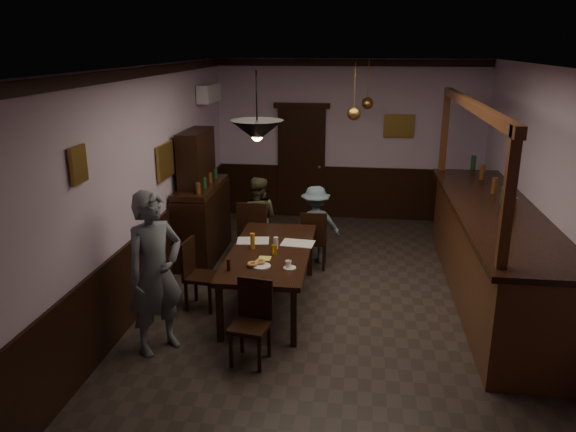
% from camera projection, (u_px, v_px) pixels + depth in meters
% --- Properties ---
extents(room, '(5.01, 8.01, 3.01)m').
position_uv_depth(room, '(341.00, 196.00, 6.77)').
color(room, '#2D2621').
rests_on(room, ground).
extents(dining_table, '(1.01, 2.20, 0.75)m').
position_uv_depth(dining_table, '(270.00, 255.00, 7.13)').
color(dining_table, black).
rests_on(dining_table, ground).
extents(chair_far_left, '(0.46, 0.46, 1.03)m').
position_uv_depth(chair_far_left, '(254.00, 231.00, 8.42)').
color(chair_far_left, black).
rests_on(chair_far_left, ground).
extents(chair_far_right, '(0.40, 0.40, 0.90)m').
position_uv_depth(chair_far_right, '(314.00, 238.00, 8.34)').
color(chair_far_right, black).
rests_on(chair_far_right, ground).
extents(chair_near, '(0.44, 0.44, 0.89)m').
position_uv_depth(chair_near, '(252.00, 317.00, 5.93)').
color(chair_near, black).
rests_on(chair_near, ground).
extents(chair_side, '(0.43, 0.43, 0.91)m').
position_uv_depth(chair_side, '(196.00, 271.00, 7.11)').
color(chair_side, black).
rests_on(chair_side, ground).
extents(person_standing, '(0.75, 0.79, 1.81)m').
position_uv_depth(person_standing, '(155.00, 273.00, 6.01)').
color(person_standing, slate).
rests_on(person_standing, ground).
extents(person_seated_left, '(0.66, 0.52, 1.33)m').
position_uv_depth(person_seated_left, '(257.00, 219.00, 8.66)').
color(person_seated_left, '#49472B').
rests_on(person_seated_left, ground).
extents(person_seated_right, '(0.88, 0.65, 1.21)m').
position_uv_depth(person_seated_right, '(315.00, 225.00, 8.57)').
color(person_seated_right, slate).
rests_on(person_seated_right, ground).
extents(newspaper_left, '(0.46, 0.36, 0.01)m').
position_uv_depth(newspaper_left, '(253.00, 241.00, 7.44)').
color(newspaper_left, silver).
rests_on(newspaper_left, dining_table).
extents(newspaper_right, '(0.45, 0.34, 0.01)m').
position_uv_depth(newspaper_right, '(298.00, 243.00, 7.34)').
color(newspaper_right, silver).
rests_on(newspaper_right, dining_table).
extents(napkin, '(0.15, 0.15, 0.00)m').
position_uv_depth(napkin, '(265.00, 258.00, 6.84)').
color(napkin, '#E3D653').
rests_on(napkin, dining_table).
extents(saucer, '(0.15, 0.15, 0.01)m').
position_uv_depth(saucer, '(290.00, 268.00, 6.54)').
color(saucer, white).
rests_on(saucer, dining_table).
extents(coffee_cup, '(0.08, 0.08, 0.07)m').
position_uv_depth(coffee_cup, '(288.00, 264.00, 6.54)').
color(coffee_cup, white).
rests_on(coffee_cup, saucer).
extents(pastry_plate, '(0.22, 0.22, 0.01)m').
position_uv_depth(pastry_plate, '(261.00, 266.00, 6.58)').
color(pastry_plate, white).
rests_on(pastry_plate, dining_table).
extents(pastry_ring_a, '(0.13, 0.13, 0.04)m').
position_uv_depth(pastry_ring_a, '(252.00, 264.00, 6.57)').
color(pastry_ring_a, '#C68C47').
rests_on(pastry_ring_a, pastry_plate).
extents(pastry_ring_b, '(0.13, 0.13, 0.04)m').
position_uv_depth(pastry_ring_b, '(260.00, 262.00, 6.64)').
color(pastry_ring_b, '#C68C47').
rests_on(pastry_ring_b, pastry_plate).
extents(soda_can, '(0.07, 0.07, 0.12)m').
position_uv_depth(soda_can, '(274.00, 250.00, 6.95)').
color(soda_can, gold).
rests_on(soda_can, dining_table).
extents(beer_glass, '(0.06, 0.06, 0.20)m').
position_uv_depth(beer_glass, '(253.00, 241.00, 7.15)').
color(beer_glass, '#BF721E').
rests_on(beer_glass, dining_table).
extents(water_glass, '(0.06, 0.06, 0.15)m').
position_uv_depth(water_glass, '(276.00, 243.00, 7.15)').
color(water_glass, silver).
rests_on(water_glass, dining_table).
extents(pepper_mill, '(0.04, 0.04, 0.14)m').
position_uv_depth(pepper_mill, '(228.00, 265.00, 6.45)').
color(pepper_mill, black).
rests_on(pepper_mill, dining_table).
extents(sideboard, '(0.54, 1.52, 2.01)m').
position_uv_depth(sideboard, '(201.00, 208.00, 8.72)').
color(sideboard, black).
rests_on(sideboard, ground).
extents(bar_counter, '(1.07, 4.62, 2.58)m').
position_uv_depth(bar_counter, '(493.00, 251.00, 7.37)').
color(bar_counter, '#512815').
rests_on(bar_counter, ground).
extents(door_back, '(0.90, 0.06, 2.10)m').
position_uv_depth(door_back, '(301.00, 164.00, 10.75)').
color(door_back, black).
rests_on(door_back, ground).
extents(ac_unit, '(0.20, 0.85, 0.30)m').
position_uv_depth(ac_unit, '(209.00, 93.00, 9.53)').
color(ac_unit, white).
rests_on(ac_unit, ground).
extents(picture_left_small, '(0.04, 0.28, 0.36)m').
position_uv_depth(picture_left_small, '(78.00, 165.00, 5.36)').
color(picture_left_small, olive).
rests_on(picture_left_small, ground).
extents(picture_left_large, '(0.04, 0.62, 0.48)m').
position_uv_depth(picture_left_large, '(166.00, 161.00, 7.77)').
color(picture_left_large, olive).
rests_on(picture_left_large, ground).
extents(picture_back, '(0.55, 0.04, 0.42)m').
position_uv_depth(picture_back, '(399.00, 126.00, 10.32)').
color(picture_back, olive).
rests_on(picture_back, ground).
extents(pendant_iron, '(0.56, 0.56, 0.73)m').
position_uv_depth(pendant_iron, '(257.00, 131.00, 5.87)').
color(pendant_iron, black).
rests_on(pendant_iron, ground).
extents(pendant_brass_mid, '(0.20, 0.20, 0.81)m').
position_uv_depth(pendant_brass_mid, '(354.00, 113.00, 8.04)').
color(pendant_brass_mid, '#BF8C3F').
rests_on(pendant_brass_mid, ground).
extents(pendant_brass_far, '(0.20, 0.20, 0.81)m').
position_uv_depth(pendant_brass_far, '(367.00, 103.00, 9.37)').
color(pendant_brass_far, '#BF8C3F').
rests_on(pendant_brass_far, ground).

